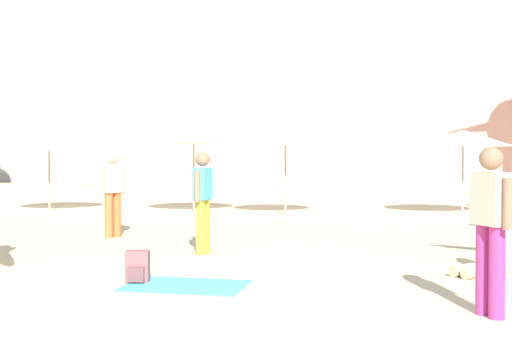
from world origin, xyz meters
TOP-DOWN VIEW (x-y plane):
  - ground at (0.00, 0.00)m, footprint 120.00×120.00m
  - hotel_pink at (3.26, 32.17)m, footprint 22.51×10.68m
  - cafe_umbrella_0 at (-1.30, 11.88)m, footprint 2.71×2.71m
  - cafe_umbrella_1 at (6.14, 11.59)m, footprint 2.67×2.67m
  - cafe_umbrella_2 at (1.30, 11.42)m, footprint 2.39×2.39m
  - cafe_umbrella_4 at (-5.58, 12.21)m, footprint 2.62×2.62m
  - beach_towel at (0.04, 1.48)m, footprint 1.66×1.23m
  - backpack at (-0.60, 1.67)m, footprint 0.31×0.25m
  - person_far_left at (-0.08, 4.20)m, footprint 0.31×0.61m
  - person_mid_center at (3.41, 0.08)m, footprint 0.36×0.59m
  - person_mid_right at (-2.15, 6.30)m, footprint 0.45×0.53m
  - person_near_left at (4.17, 2.57)m, footprint 1.00×0.88m

SIDE VIEW (x-z plane):
  - ground at x=0.00m, z-range 0.00..0.00m
  - beach_towel at x=0.04m, z-range 0.00..0.01m
  - backpack at x=-0.60m, z-range -0.01..0.41m
  - person_near_left at x=4.17m, z-range -0.15..0.78m
  - person_mid_right at x=-2.15m, z-range 0.08..1.79m
  - person_far_left at x=-0.08m, z-range 0.08..1.79m
  - person_mid_center at x=3.41m, z-range 0.09..1.83m
  - cafe_umbrella_4 at x=-5.58m, z-range 0.88..3.07m
  - cafe_umbrella_2 at x=1.30m, z-range 0.95..3.23m
  - cafe_umbrella_1 at x=6.14m, z-range 0.94..3.26m
  - cafe_umbrella_0 at x=-1.30m, z-range 0.98..3.38m
  - hotel_pink at x=3.26m, z-range 0.00..16.07m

